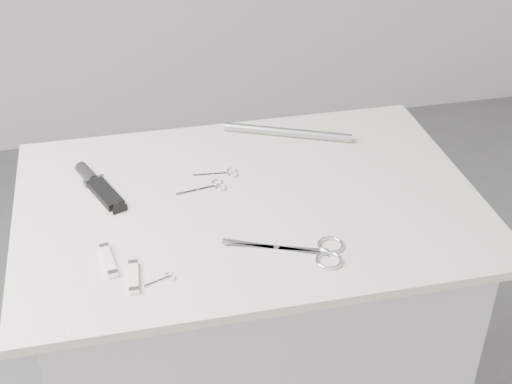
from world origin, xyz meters
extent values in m
cube|color=silver|center=(0.00, 0.00, 0.45)|extent=(0.90, 0.60, 0.90)
cube|color=beige|center=(0.00, 0.00, 0.91)|extent=(1.00, 0.70, 0.02)
cube|color=silver|center=(0.02, -0.18, 0.92)|extent=(0.20, 0.11, 0.00)
cylinder|color=silver|center=(0.02, -0.18, 0.92)|extent=(0.01, 0.01, 0.01)
torus|color=silver|center=(0.12, -0.20, 0.92)|extent=(0.05, 0.05, 0.01)
torus|color=silver|center=(0.11, -0.25, 0.92)|extent=(0.05, 0.05, 0.01)
cube|color=silver|center=(-0.06, 0.11, 0.92)|extent=(0.09, 0.02, 0.00)
cylinder|color=silver|center=(-0.06, 0.11, 0.92)|extent=(0.01, 0.01, 0.00)
torus|color=silver|center=(-0.01, 0.12, 0.92)|extent=(0.02, 0.02, 0.00)
torus|color=silver|center=(-0.02, 0.10, 0.92)|extent=(0.02, 0.02, 0.00)
cube|color=silver|center=(-0.10, 0.06, 0.92)|extent=(0.10, 0.03, 0.00)
cylinder|color=silver|center=(-0.10, 0.06, 0.92)|extent=(0.01, 0.01, 0.00)
torus|color=silver|center=(-0.06, 0.08, 0.92)|extent=(0.03, 0.03, 0.00)
torus|color=silver|center=(-0.05, 0.05, 0.92)|extent=(0.03, 0.03, 0.00)
cube|color=silver|center=(-0.22, -0.23, 0.92)|extent=(0.05, 0.03, 0.00)
cylinder|color=silver|center=(-0.22, -0.23, 0.92)|extent=(0.00, 0.00, 0.00)
torus|color=silver|center=(-0.20, -0.22, 0.92)|extent=(0.01, 0.01, 0.00)
torus|color=silver|center=(-0.19, -0.23, 0.92)|extent=(0.01, 0.01, 0.00)
cube|color=black|center=(-0.30, 0.08, 0.93)|extent=(0.08, 0.12, 0.01)
cube|color=#989BA0|center=(-0.33, 0.13, 0.93)|extent=(0.04, 0.02, 0.02)
cylinder|color=black|center=(-0.34, 0.17, 0.93)|extent=(0.05, 0.08, 0.02)
cube|color=white|center=(-0.27, -0.22, 0.93)|extent=(0.02, 0.09, 0.01)
cube|color=silver|center=(-0.26, -0.18, 0.93)|extent=(0.02, 0.01, 0.01)
cube|color=silver|center=(-0.27, -0.25, 0.93)|extent=(0.02, 0.01, 0.01)
cube|color=white|center=(-0.31, -0.16, 0.93)|extent=(0.03, 0.10, 0.01)
cube|color=silver|center=(-0.31, -0.11, 0.93)|extent=(0.02, 0.01, 0.01)
cube|color=silver|center=(-0.30, -0.20, 0.93)|extent=(0.02, 0.01, 0.01)
cylinder|color=#989BA0|center=(0.15, 0.25, 0.93)|extent=(0.30, 0.15, 0.02)
camera|label=1|loc=(-0.26, -1.25, 1.79)|focal=50.00mm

